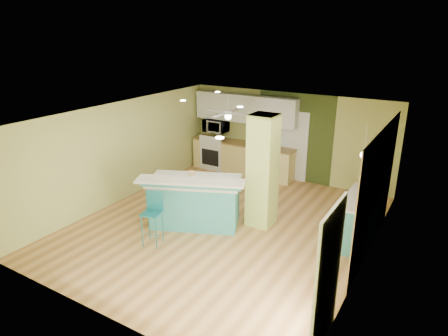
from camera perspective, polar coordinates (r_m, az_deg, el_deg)
The scene contains 23 objects.
floor at distance 9.03m, azimuth 0.12°, elevation -8.19°, with size 6.00×7.00×0.01m, color #A16B38.
ceiling at distance 8.17m, azimuth 0.13°, elevation 7.60°, with size 6.00×7.00×0.01m, color white.
wall_back at distance 11.53m, azimuth 9.15°, elevation 4.47°, with size 6.00×0.01×2.50m, color #BEC167.
wall_front at distance 6.06m, azimuth -17.49°, elevation -10.50°, with size 6.00×0.01×2.50m, color #BEC167.
wall_left at distance 10.31m, azimuth -14.36°, elevation 2.31°, with size 0.01×7.00×2.50m, color #BEC167.
wall_right at distance 7.54m, azimuth 20.18°, elevation -4.72°, with size 0.01×7.00×2.50m, color #BEC167.
wood_panel at distance 8.09m, azimuth 20.94°, elevation -3.16°, with size 0.02×3.40×2.50m, color #987757.
olive_accent at distance 11.44m, azimuth 10.05°, elevation 4.31°, with size 2.20×0.02×2.50m, color #38461C.
interior_door at distance 11.48m, azimuth 9.92°, elevation 3.08°, with size 0.82×0.05×2.00m, color white.
french_door at distance 5.65m, azimuth 14.59°, elevation -14.99°, with size 0.04×1.08×2.10m, color silver.
column at distance 8.64m, azimuth 5.53°, elevation -0.48°, with size 0.55×0.55×2.50m, color #B3C65B.
kitchen_run at distance 12.01m, azimuth 2.66°, elevation 1.44°, with size 3.25×0.63×0.94m.
stove at distance 12.46m, azimuth -1.20°, elevation 2.08°, with size 0.76×0.66×1.08m.
upper_cabinets at distance 11.74m, azimuth 3.06°, elevation 8.48°, with size 3.20×0.34×0.80m, color white.
microwave at distance 12.23m, azimuth -1.21°, elevation 6.07°, with size 0.70×0.48×0.39m, color silver.
ceiling_fan at distance 10.49m, azimuth 0.60°, elevation 7.88°, with size 1.41×1.41×0.61m.
pendant_lamp at distance 8.08m, azimuth 19.34°, elevation 1.79°, with size 0.14×0.14×0.69m.
wall_decor at distance 8.18m, azimuth 21.30°, elevation -0.72°, with size 0.03×0.90×0.70m, color brown.
peninsula at distance 8.88m, azimuth -4.17°, elevation -4.69°, with size 2.43×1.95×1.21m.
bar_stool at distance 8.14m, azimuth -10.11°, elevation -5.96°, with size 0.44×0.44×1.09m.
side_counter at distance 8.63m, azimuth 18.74°, elevation -6.98°, with size 0.65×1.52×0.98m.
fruit_bowl at distance 11.67m, azimuth 3.79°, elevation 3.46°, with size 0.29×0.29×0.07m, color #322114.
canister at distance 8.80m, azimuth -4.62°, elevation -0.94°, with size 0.13×0.13×0.15m, color gold.
Camera 1 is at (4.11, -6.85, 4.19)m, focal length 32.00 mm.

